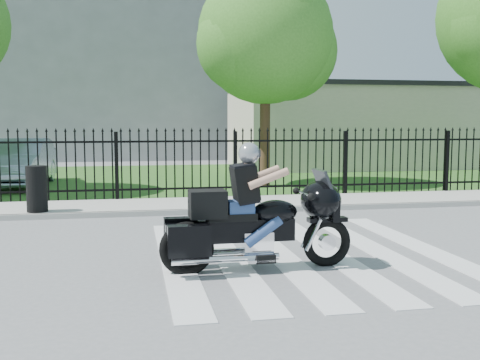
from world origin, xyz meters
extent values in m
plane|color=slate|center=(0.00, 0.00, 0.00)|extent=(120.00, 120.00, 0.00)
cube|color=#ADAAA3|center=(0.00, 5.00, 0.06)|extent=(40.00, 2.00, 0.12)
cube|color=#ADAAA3|center=(0.00, 4.00, 0.06)|extent=(40.00, 0.12, 0.12)
cube|color=#25531C|center=(0.00, 12.00, 0.01)|extent=(40.00, 12.00, 0.02)
cube|color=black|center=(0.00, 6.00, 0.35)|extent=(26.00, 0.04, 0.05)
cube|color=black|center=(0.00, 6.00, 1.55)|extent=(26.00, 0.04, 0.05)
cylinder|color=#382316|center=(1.50, 9.00, 2.08)|extent=(0.32, 0.32, 4.16)
sphere|color=#387521|center=(1.50, 9.00, 4.68)|extent=(4.20, 4.20, 4.20)
cube|color=#B3AC95|center=(7.00, 16.00, 1.75)|extent=(10.00, 6.00, 3.50)
cube|color=black|center=(7.00, 16.00, 3.60)|extent=(10.20, 6.20, 0.20)
cube|color=gray|center=(-3.00, 26.00, 6.00)|extent=(15.00, 10.00, 12.00)
torus|color=black|center=(0.09, -0.74, 0.34)|extent=(0.71, 0.15, 0.71)
torus|color=black|center=(-1.91, -0.79, 0.34)|extent=(0.75, 0.17, 0.75)
cube|color=black|center=(-1.09, -0.77, 0.56)|extent=(1.34, 0.27, 0.31)
ellipsoid|color=black|center=(-0.68, -0.76, 0.80)|extent=(0.65, 0.42, 0.34)
cube|color=black|center=(-1.29, -0.77, 0.76)|extent=(0.67, 0.34, 0.10)
cube|color=silver|center=(-0.93, -0.77, 0.39)|extent=(0.42, 0.32, 0.31)
ellipsoid|color=black|center=(-0.01, -0.75, 0.95)|extent=(0.57, 0.75, 0.55)
cube|color=black|center=(-1.62, -0.78, 0.95)|extent=(0.50, 0.40, 0.37)
cube|color=navy|center=(-1.17, -0.77, 0.88)|extent=(0.36, 0.32, 0.18)
sphere|color=#A3A5AB|center=(-1.05, -0.77, 1.62)|extent=(0.30, 0.30, 0.30)
imported|color=#94A6BA|center=(-6.09, 10.33, 0.77)|extent=(1.71, 4.58, 1.49)
cylinder|color=black|center=(-4.64, 4.30, 0.61)|extent=(0.58, 0.58, 0.99)
camera|label=1|loc=(-2.60, -8.23, 2.06)|focal=42.00mm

